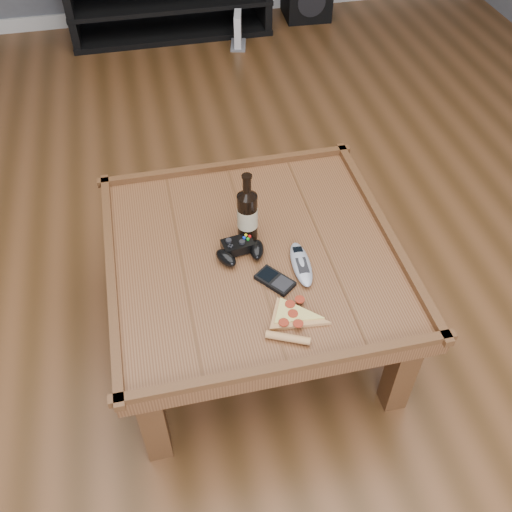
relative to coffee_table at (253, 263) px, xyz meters
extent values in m
plane|color=#482C14|center=(0.00, 0.00, -0.39)|extent=(6.00, 6.00, 0.00)
cube|color=silver|center=(0.00, 2.99, -0.34)|extent=(5.00, 0.02, 0.10)
cube|color=#4F2C16|center=(0.00, 0.00, 0.03)|extent=(1.00, 1.00, 0.06)
cube|color=#411F11|center=(-0.42, -0.42, -0.20)|extent=(0.08, 0.08, 0.39)
cube|color=#411F11|center=(0.42, -0.42, -0.20)|extent=(0.08, 0.08, 0.39)
cube|color=#411F11|center=(-0.42, 0.42, -0.20)|extent=(0.08, 0.08, 0.39)
cube|color=#411F11|center=(0.42, 0.42, -0.20)|extent=(0.08, 0.08, 0.39)
cube|color=#411F11|center=(0.00, 0.48, 0.07)|extent=(1.03, 0.03, 0.03)
cube|color=#411F11|center=(0.00, -0.48, 0.07)|extent=(1.03, 0.03, 0.03)
cube|color=#411F11|center=(0.48, 0.00, 0.07)|extent=(0.03, 1.03, 0.03)
cube|color=#411F11|center=(-0.48, 0.00, 0.07)|extent=(0.03, 1.03, 0.03)
cube|color=black|center=(0.00, 2.75, -0.16)|extent=(1.40, 0.45, 0.03)
cube|color=black|center=(0.00, 2.75, -0.37)|extent=(1.40, 0.45, 0.04)
cube|color=black|center=(-0.67, 2.75, -0.14)|extent=(0.05, 0.44, 0.50)
cylinder|color=black|center=(0.00, 0.08, 0.15)|extent=(0.07, 0.07, 0.19)
cone|color=black|center=(0.00, 0.08, 0.26)|extent=(0.07, 0.07, 0.03)
cylinder|color=black|center=(0.00, 0.08, 0.29)|extent=(0.03, 0.03, 0.07)
cylinder|color=black|center=(0.00, 0.08, 0.33)|extent=(0.04, 0.04, 0.01)
cylinder|color=beige|center=(0.00, 0.08, 0.15)|extent=(0.07, 0.07, 0.08)
cube|color=black|center=(-0.05, 0.02, 0.08)|extent=(0.11, 0.08, 0.04)
ellipsoid|color=black|center=(-0.10, -0.03, 0.08)|extent=(0.09, 0.10, 0.04)
ellipsoid|color=black|center=(0.01, -0.01, 0.08)|extent=(0.07, 0.10, 0.04)
cylinder|color=black|center=(-0.08, 0.03, 0.11)|extent=(0.02, 0.02, 0.01)
cylinder|color=black|center=(-0.04, 0.01, 0.11)|extent=(0.02, 0.02, 0.01)
cylinder|color=yellow|center=(-0.02, 0.04, 0.10)|extent=(0.01, 0.01, 0.01)
cylinder|color=red|center=(-0.01, 0.03, 0.10)|extent=(0.01, 0.01, 0.01)
cylinder|color=#0C33CC|center=(-0.03, 0.03, 0.10)|extent=(0.01, 0.01, 0.01)
cylinder|color=#0C9919|center=(-0.01, 0.02, 0.10)|extent=(0.01, 0.01, 0.01)
cylinder|color=tan|center=(0.02, -0.39, 0.07)|extent=(0.13, 0.08, 0.02)
cylinder|color=maroon|center=(0.02, -0.33, 0.08)|extent=(0.03, 0.03, 0.00)
cylinder|color=maroon|center=(0.06, -0.35, 0.08)|extent=(0.03, 0.03, 0.00)
cylinder|color=maroon|center=(0.06, -0.30, 0.08)|extent=(0.03, 0.03, 0.00)
cylinder|color=maroon|center=(0.06, -0.27, 0.08)|extent=(0.03, 0.03, 0.00)
cylinder|color=maroon|center=(0.09, -0.25, 0.08)|extent=(0.03, 0.03, 0.00)
cube|color=black|center=(0.04, -0.15, 0.07)|extent=(0.13, 0.14, 0.02)
cube|color=black|center=(0.02, -0.13, 0.07)|extent=(0.07, 0.07, 0.00)
cube|color=black|center=(0.06, -0.18, 0.07)|extent=(0.08, 0.08, 0.00)
ellipsoid|color=#979BA4|center=(0.14, -0.11, 0.07)|extent=(0.07, 0.21, 0.03)
cube|color=black|center=(0.14, -0.05, 0.09)|extent=(0.03, 0.03, 0.00)
cube|color=black|center=(0.14, -0.12, 0.09)|extent=(0.04, 0.07, 0.00)
cylinder|color=black|center=(1.01, 2.64, -0.23)|extent=(0.21, 0.02, 0.20)
cube|color=slate|center=(0.42, 2.42, -0.38)|extent=(0.14, 0.20, 0.02)
cube|color=white|center=(0.42, 2.42, -0.27)|extent=(0.08, 0.17, 0.21)
camera|label=1|loc=(-0.29, -1.35, 1.47)|focal=40.00mm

